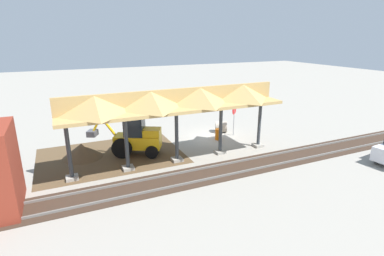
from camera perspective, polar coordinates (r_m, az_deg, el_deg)
name	(u,v)px	position (r m, az deg, el deg)	size (l,w,h in m)	color
ground_plane	(211,136)	(25.13, 3.68, -1.61)	(120.00, 120.00, 0.00)	gray
dirt_work_zone	(111,156)	(21.90, -15.14, -5.09)	(9.68, 7.00, 0.01)	brown
platform_canopy	(176,100)	(19.07, -3.05, 5.29)	(14.44, 3.20, 4.90)	#9E998E
rail_tracks	(256,164)	(20.20, 12.06, -6.71)	(60.00, 2.58, 0.15)	slate
stop_sign	(234,114)	(25.09, 8.02, 2.68)	(0.63, 0.47, 2.58)	gray
backhoe	(136,137)	(21.32, -10.67, -1.76)	(5.03, 3.41, 2.82)	#EAB214
dirt_mound	(83,157)	(22.23, -20.06, -5.23)	(5.46, 5.46, 2.01)	brown
concrete_pipe	(221,127)	(26.22, 5.56, 0.25)	(1.30, 1.30, 0.96)	#9E9384
traffic_barrel	(219,134)	(24.29, 5.08, -1.19)	(0.56, 0.56, 0.90)	orange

